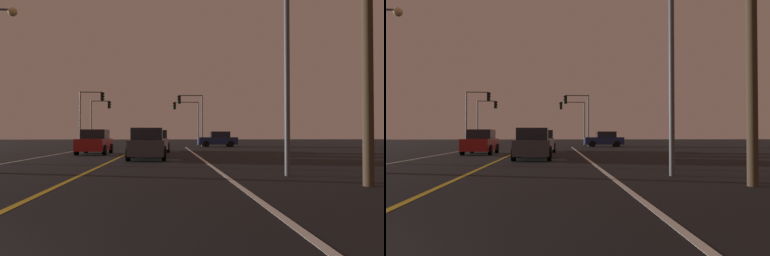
# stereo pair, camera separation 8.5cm
# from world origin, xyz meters

# --- Properties ---
(lane_edge_right) EXTENTS (0.16, 41.52, 0.01)m
(lane_edge_right) POSITION_xyz_m (4.73, 14.76, 0.00)
(lane_edge_right) COLOR silver
(lane_edge_right) RESTS_ON ground
(lane_edge_left) EXTENTS (0.16, 41.52, 0.01)m
(lane_edge_left) POSITION_xyz_m (-4.73, 14.76, 0.00)
(lane_edge_left) COLOR silver
(lane_edge_left) RESTS_ON ground
(lane_center_divider) EXTENTS (0.16, 41.52, 0.01)m
(lane_center_divider) POSITION_xyz_m (0.00, 14.76, 0.00)
(lane_center_divider) COLOR gold
(lane_center_divider) RESTS_ON ground
(car_oncoming) EXTENTS (2.02, 4.30, 1.70)m
(car_oncoming) POSITION_xyz_m (-2.19, 22.26, 0.82)
(car_oncoming) COLOR black
(car_oncoming) RESTS_ON ground
(car_lead_same_lane) EXTENTS (2.02, 4.30, 1.70)m
(car_lead_same_lane) POSITION_xyz_m (1.76, 16.65, 0.82)
(car_lead_same_lane) COLOR black
(car_lead_same_lane) RESTS_ON ground
(car_ahead_far) EXTENTS (2.02, 4.30, 1.70)m
(car_ahead_far) POSITION_xyz_m (1.97, 25.39, 0.82)
(car_ahead_far) COLOR black
(car_ahead_far) RESTS_ON ground
(car_crossing_side) EXTENTS (4.30, 2.02, 1.70)m
(car_crossing_side) POSITION_xyz_m (8.44, 36.69, 0.82)
(car_crossing_side) COLOR black
(car_crossing_side) RESTS_ON ground
(traffic_light_near_right) EXTENTS (2.81, 0.36, 5.69)m
(traffic_light_near_right) POSITION_xyz_m (5.31, 36.02, 4.19)
(traffic_light_near_right) COLOR #4C4C51
(traffic_light_near_right) RESTS_ON ground
(traffic_light_near_left) EXTENTS (2.67, 0.36, 5.98)m
(traffic_light_near_left) POSITION_xyz_m (-5.41, 36.02, 4.38)
(traffic_light_near_left) COLOR #4C4C51
(traffic_light_near_left) RESTS_ON ground
(traffic_light_far_right) EXTENTS (3.23, 0.36, 5.46)m
(traffic_light_far_right) POSITION_xyz_m (5.07, 41.52, 4.06)
(traffic_light_far_right) COLOR #4C4C51
(traffic_light_far_right) RESTS_ON ground
(traffic_light_far_left) EXTENTS (2.50, 0.36, 5.53)m
(traffic_light_far_left) POSITION_xyz_m (-5.45, 41.52, 4.07)
(traffic_light_far_left) COLOR #4C4C51
(traffic_light_far_left) RESTS_ON ground
(street_lamp_right_near) EXTENTS (2.32, 0.44, 7.33)m
(street_lamp_right_near) POSITION_xyz_m (6.20, 8.57, 4.72)
(street_lamp_right_near) COLOR #4C4C51
(street_lamp_right_near) RESTS_ON ground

